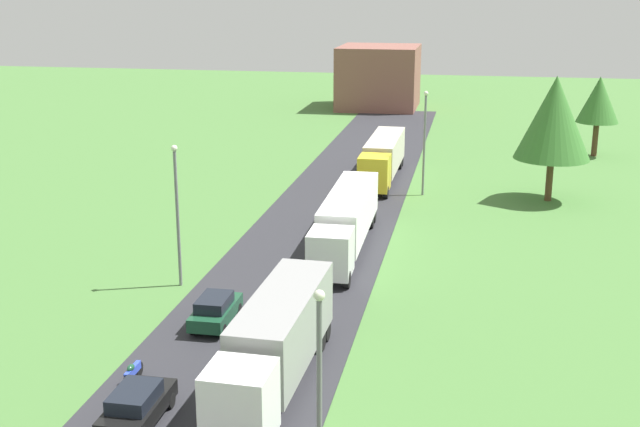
{
  "coord_description": "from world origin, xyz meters",
  "views": [
    {
      "loc": [
        10.28,
        -15.43,
        16.82
      ],
      "look_at": [
        1.07,
        32.44,
        2.96
      ],
      "focal_mm": 45.92,
      "sensor_mm": 36.0,
      "label": 1
    }
  ],
  "objects_px": {
    "truck_third": "(383,157)",
    "lamppost_lead": "(319,392)",
    "truck_lead": "(276,341)",
    "tree_birch": "(599,100)",
    "lamppost_second": "(177,209)",
    "truck_second": "(346,219)",
    "motorcycle_courier": "(133,372)",
    "distant_building": "(379,77)",
    "car_second": "(137,405)",
    "car_third": "(215,310)",
    "lamppost_third": "(424,138)",
    "tree_pine": "(554,118)"
  },
  "relations": [
    {
      "from": "truck_third",
      "to": "lamppost_third",
      "type": "bearing_deg",
      "value": -49.6
    },
    {
      "from": "truck_lead",
      "to": "car_third",
      "type": "xyz_separation_m",
      "value": [
        -4.61,
        5.81,
        -1.34
      ]
    },
    {
      "from": "distant_building",
      "to": "lamppost_third",
      "type": "bearing_deg",
      "value": -78.73
    },
    {
      "from": "truck_lead",
      "to": "truck_third",
      "type": "height_order",
      "value": "truck_lead"
    },
    {
      "from": "motorcycle_courier",
      "to": "tree_birch",
      "type": "distance_m",
      "value": 60.09
    },
    {
      "from": "car_second",
      "to": "tree_pine",
      "type": "height_order",
      "value": "tree_pine"
    },
    {
      "from": "truck_lead",
      "to": "lamppost_lead",
      "type": "distance_m",
      "value": 8.99
    },
    {
      "from": "car_third",
      "to": "motorcycle_courier",
      "type": "height_order",
      "value": "car_third"
    },
    {
      "from": "lamppost_second",
      "to": "tree_birch",
      "type": "relative_size",
      "value": 1.04
    },
    {
      "from": "truck_lead",
      "to": "truck_third",
      "type": "xyz_separation_m",
      "value": [
        0.01,
        38.78,
        -0.08
      ]
    },
    {
      "from": "car_second",
      "to": "lamppost_third",
      "type": "relative_size",
      "value": 0.48
    },
    {
      "from": "tree_pine",
      "to": "distant_building",
      "type": "bearing_deg",
      "value": 112.35
    },
    {
      "from": "truck_second",
      "to": "tree_birch",
      "type": "relative_size",
      "value": 1.9
    },
    {
      "from": "truck_second",
      "to": "lamppost_second",
      "type": "distance_m",
      "value": 11.96
    },
    {
      "from": "car_third",
      "to": "tree_birch",
      "type": "distance_m",
      "value": 53.42
    },
    {
      "from": "truck_second",
      "to": "car_third",
      "type": "distance_m",
      "value": 14.16
    },
    {
      "from": "lamppost_second",
      "to": "lamppost_third",
      "type": "height_order",
      "value": "lamppost_third"
    },
    {
      "from": "truck_lead",
      "to": "tree_pine",
      "type": "bearing_deg",
      "value": 68.19
    },
    {
      "from": "truck_lead",
      "to": "distant_building",
      "type": "xyz_separation_m",
      "value": [
        -5.57,
        81.49,
        2.0
      ]
    },
    {
      "from": "motorcycle_courier",
      "to": "tree_pine",
      "type": "relative_size",
      "value": 0.2
    },
    {
      "from": "motorcycle_courier",
      "to": "distant_building",
      "type": "relative_size",
      "value": 0.17
    },
    {
      "from": "lamppost_third",
      "to": "tree_birch",
      "type": "height_order",
      "value": "lamppost_third"
    },
    {
      "from": "motorcycle_courier",
      "to": "truck_lead",
      "type": "bearing_deg",
      "value": 7.66
    },
    {
      "from": "truck_lead",
      "to": "lamppost_second",
      "type": "xyz_separation_m",
      "value": [
        -8.36,
        10.93,
        2.37
      ]
    },
    {
      "from": "car_third",
      "to": "distant_building",
      "type": "relative_size",
      "value": 0.36
    },
    {
      "from": "lamppost_second",
      "to": "lamppost_third",
      "type": "relative_size",
      "value": 0.97
    },
    {
      "from": "truck_lead",
      "to": "lamppost_second",
      "type": "distance_m",
      "value": 13.96
    },
    {
      "from": "truck_second",
      "to": "distant_building",
      "type": "bearing_deg",
      "value": 95.05
    },
    {
      "from": "truck_third",
      "to": "lamppost_second",
      "type": "distance_m",
      "value": 29.19
    },
    {
      "from": "distant_building",
      "to": "truck_second",
      "type": "bearing_deg",
      "value": -84.95
    },
    {
      "from": "motorcycle_courier",
      "to": "lamppost_third",
      "type": "height_order",
      "value": "lamppost_third"
    },
    {
      "from": "truck_lead",
      "to": "truck_second",
      "type": "relative_size",
      "value": 0.81
    },
    {
      "from": "truck_lead",
      "to": "tree_birch",
      "type": "xyz_separation_m",
      "value": [
        19.59,
        53.2,
        3.39
      ]
    },
    {
      "from": "truck_third",
      "to": "tree_birch",
      "type": "xyz_separation_m",
      "value": [
        19.57,
        14.42,
        3.48
      ]
    },
    {
      "from": "truck_second",
      "to": "car_third",
      "type": "height_order",
      "value": "truck_second"
    },
    {
      "from": "car_third",
      "to": "tree_birch",
      "type": "height_order",
      "value": "tree_birch"
    },
    {
      "from": "truck_lead",
      "to": "tree_birch",
      "type": "distance_m",
      "value": 56.79
    },
    {
      "from": "lamppost_third",
      "to": "tree_pine",
      "type": "distance_m",
      "value": 10.12
    },
    {
      "from": "tree_pine",
      "to": "truck_second",
      "type": "bearing_deg",
      "value": -132.18
    },
    {
      "from": "car_second",
      "to": "car_third",
      "type": "distance_m",
      "value": 9.85
    },
    {
      "from": "truck_lead",
      "to": "car_second",
      "type": "relative_size",
      "value": 2.94
    },
    {
      "from": "truck_lead",
      "to": "motorcycle_courier",
      "type": "distance_m",
      "value": 6.48
    },
    {
      "from": "motorcycle_courier",
      "to": "lamppost_lead",
      "type": "bearing_deg",
      "value": -36.77
    },
    {
      "from": "lamppost_lead",
      "to": "tree_birch",
      "type": "height_order",
      "value": "tree_birch"
    },
    {
      "from": "truck_third",
      "to": "lamppost_lead",
      "type": "distance_m",
      "value": 46.99
    },
    {
      "from": "truck_third",
      "to": "tree_birch",
      "type": "bearing_deg",
      "value": 36.38
    },
    {
      "from": "tree_pine",
      "to": "motorcycle_courier",
      "type": "bearing_deg",
      "value": -119.54
    },
    {
      "from": "truck_lead",
      "to": "truck_third",
      "type": "relative_size",
      "value": 0.88
    },
    {
      "from": "lamppost_lead",
      "to": "lamppost_second",
      "type": "relative_size",
      "value": 0.95
    },
    {
      "from": "truck_second",
      "to": "tree_birch",
      "type": "distance_m",
      "value": 39.46
    }
  ]
}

